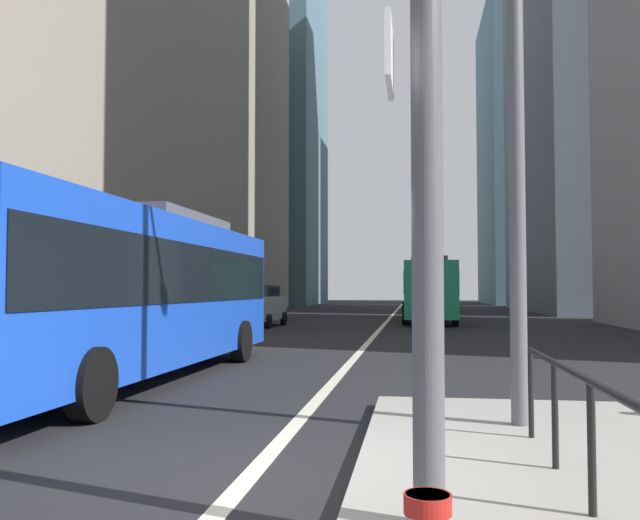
% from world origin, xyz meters
% --- Properties ---
extents(ground_plane, '(160.00, 160.00, 0.00)m').
position_xyz_m(ground_plane, '(0.00, 20.00, 0.00)').
color(ground_plane, black).
extents(lane_centre_line, '(0.20, 80.00, 0.01)m').
position_xyz_m(lane_centre_line, '(0.00, 30.00, 0.01)').
color(lane_centre_line, beige).
rests_on(lane_centre_line, ground).
extents(office_tower_left_mid, '(10.40, 25.94, 31.08)m').
position_xyz_m(office_tower_left_mid, '(-16.00, 44.91, 15.54)').
color(office_tower_left_mid, gray).
rests_on(office_tower_left_mid, ground).
extents(office_tower_left_far, '(12.44, 17.47, 49.65)m').
position_xyz_m(office_tower_left_far, '(-16.00, 70.94, 24.83)').
color(office_tower_left_far, slate).
rests_on(office_tower_left_far, ground).
extents(office_tower_right_mid, '(13.31, 23.57, 47.04)m').
position_xyz_m(office_tower_right_mid, '(17.00, 49.03, 23.52)').
color(office_tower_right_mid, slate).
rests_on(office_tower_right_mid, ground).
extents(office_tower_right_far, '(13.89, 20.33, 36.20)m').
position_xyz_m(office_tower_right_far, '(17.00, 76.79, 18.10)').
color(office_tower_right_far, slate).
rests_on(office_tower_right_far, ground).
extents(city_bus_blue_oncoming, '(2.81, 11.46, 3.40)m').
position_xyz_m(city_bus_blue_oncoming, '(-3.88, 5.96, 1.84)').
color(city_bus_blue_oncoming, blue).
rests_on(city_bus_blue_oncoming, ground).
extents(city_bus_red_receding, '(2.82, 11.76, 3.40)m').
position_xyz_m(city_bus_red_receding, '(2.19, 30.36, 1.84)').
color(city_bus_red_receding, '#198456').
rests_on(city_bus_red_receding, ground).
extents(car_oncoming_mid, '(2.16, 4.48, 1.94)m').
position_xyz_m(car_oncoming_mid, '(-5.83, 24.47, 0.99)').
color(car_oncoming_mid, silver).
rests_on(car_oncoming_mid, ground).
extents(car_receding_near, '(2.15, 4.28, 1.94)m').
position_xyz_m(car_receding_near, '(3.40, 46.63, 0.99)').
color(car_receding_near, gold).
rests_on(car_receding_near, ground).
extents(car_receding_far, '(2.14, 4.57, 1.94)m').
position_xyz_m(car_receding_far, '(3.29, 55.59, 0.99)').
color(car_receding_far, '#232838').
rests_on(car_receding_far, ground).
extents(street_lamp_post, '(5.50, 0.32, 8.00)m').
position_xyz_m(street_lamp_post, '(2.78, 2.12, 5.28)').
color(street_lamp_post, '#56565B').
rests_on(street_lamp_post, median_island).
extents(pedestrian_railing, '(0.06, 3.84, 0.98)m').
position_xyz_m(pedestrian_railing, '(2.80, -0.44, 0.86)').
color(pedestrian_railing, black).
rests_on(pedestrian_railing, median_island).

